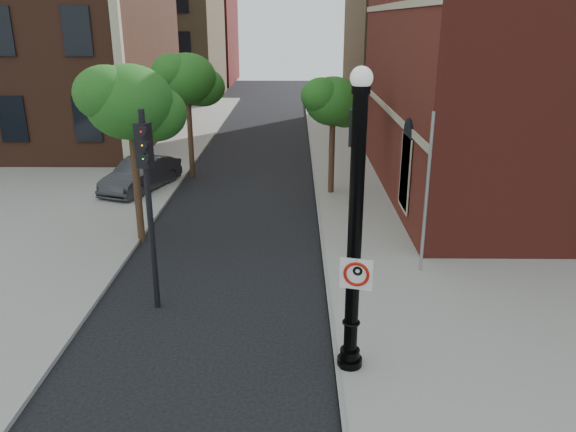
{
  "coord_description": "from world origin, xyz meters",
  "views": [
    {
      "loc": [
        1.14,
        -9.76,
        7.0
      ],
      "look_at": [
        1.0,
        2.0,
        2.88
      ],
      "focal_mm": 35.0,
      "sensor_mm": 36.0,
      "label": 1
    }
  ],
  "objects_px": {
    "lamppost": "(355,243)",
    "traffic_signal_left": "(147,179)",
    "no_parking_sign": "(356,274)",
    "traffic_signal_right": "(354,156)",
    "parked_car": "(141,175)"
  },
  "relations": [
    {
      "from": "traffic_signal_left",
      "to": "parked_car",
      "type": "bearing_deg",
      "value": 121.62
    },
    {
      "from": "lamppost",
      "to": "traffic_signal_left",
      "type": "height_order",
      "value": "lamppost"
    },
    {
      "from": "parked_car",
      "to": "traffic_signal_left",
      "type": "height_order",
      "value": "traffic_signal_left"
    },
    {
      "from": "no_parking_sign",
      "to": "traffic_signal_right",
      "type": "relative_size",
      "value": 0.13
    },
    {
      "from": "no_parking_sign",
      "to": "traffic_signal_right",
      "type": "xyz_separation_m",
      "value": [
        0.46,
        5.6,
        1.05
      ]
    },
    {
      "from": "no_parking_sign",
      "to": "traffic_signal_right",
      "type": "distance_m",
      "value": 5.72
    },
    {
      "from": "no_parking_sign",
      "to": "parked_car",
      "type": "distance_m",
      "value": 15.41
    },
    {
      "from": "lamppost",
      "to": "traffic_signal_right",
      "type": "xyz_separation_m",
      "value": [
        0.5,
        5.44,
        0.47
      ]
    },
    {
      "from": "lamppost",
      "to": "parked_car",
      "type": "height_order",
      "value": "lamppost"
    },
    {
      "from": "lamppost",
      "to": "no_parking_sign",
      "type": "xyz_separation_m",
      "value": [
        0.04,
        -0.16,
        -0.58
      ]
    },
    {
      "from": "traffic_signal_right",
      "to": "no_parking_sign",
      "type": "bearing_deg",
      "value": -86.31
    },
    {
      "from": "lamppost",
      "to": "traffic_signal_left",
      "type": "bearing_deg",
      "value": 150.28
    },
    {
      "from": "traffic_signal_right",
      "to": "parked_car",
      "type": "bearing_deg",
      "value": 145.81
    },
    {
      "from": "parked_car",
      "to": "traffic_signal_left",
      "type": "distance_m",
      "value": 11.14
    },
    {
      "from": "lamppost",
      "to": "no_parking_sign",
      "type": "relative_size",
      "value": 9.59
    }
  ]
}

